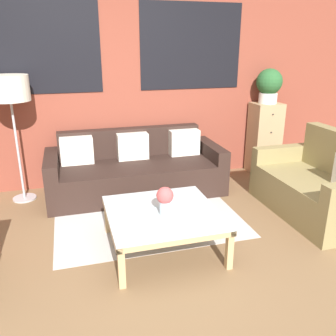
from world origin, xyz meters
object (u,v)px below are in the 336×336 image
at_px(coffee_table, 163,216).
at_px(drawer_cabinet, 264,138).
at_px(couch_dark, 135,171).
at_px(flower_vase, 165,199).
at_px(potted_plant, 269,84).
at_px(settee_vintage, 318,187).
at_px(floor_lamp, 9,92).

distance_m(coffee_table, drawer_cabinet, 2.62).
height_order(couch_dark, flower_vase, couch_dark).
bearing_deg(drawer_cabinet, potted_plant, 90.00).
xyz_separation_m(couch_dark, flower_vase, (-0.02, -1.49, 0.25)).
height_order(settee_vintage, floor_lamp, floor_lamp).
distance_m(couch_dark, flower_vase, 1.51).
distance_m(settee_vintage, drawer_cabinet, 1.45).
relative_size(couch_dark, drawer_cabinet, 2.13).
bearing_deg(potted_plant, couch_dark, -173.23).
bearing_deg(drawer_cabinet, couch_dark, -173.23).
bearing_deg(coffee_table, settee_vintage, 7.60).
height_order(coffee_table, flower_vase, flower_vase).
xyz_separation_m(floor_lamp, flower_vase, (1.38, -1.62, -0.78)).
bearing_deg(floor_lamp, flower_vase, -49.69).
relative_size(couch_dark, coffee_table, 2.21).
bearing_deg(settee_vintage, flower_vase, -171.04).
xyz_separation_m(settee_vintage, flower_vase, (-1.87, -0.29, 0.22)).
bearing_deg(coffee_table, flower_vase, -78.18).
bearing_deg(floor_lamp, potted_plant, 1.69).
distance_m(floor_lamp, potted_plant, 3.38).
relative_size(potted_plant, flower_vase, 1.90).
height_order(drawer_cabinet, flower_vase, drawer_cabinet).
xyz_separation_m(coffee_table, potted_plant, (2.01, 1.68, 0.96)).
height_order(settee_vintage, flower_vase, settee_vintage).
bearing_deg(floor_lamp, coffee_table, -49.10).
height_order(settee_vintage, coffee_table, settee_vintage).
bearing_deg(settee_vintage, potted_plant, 84.66).
bearing_deg(potted_plant, floor_lamp, -178.31).
xyz_separation_m(floor_lamp, drawer_cabinet, (3.37, 0.10, -0.80)).
bearing_deg(coffee_table, drawer_cabinet, 39.86).
bearing_deg(settee_vintage, couch_dark, 147.23).
bearing_deg(flower_vase, coffee_table, 101.82).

